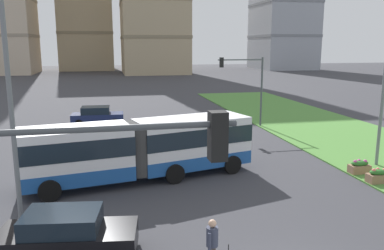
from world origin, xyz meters
name	(u,v)px	position (x,y,z in m)	size (l,w,h in m)	color
articulated_bus	(141,148)	(-3.49, 10.60, 1.65)	(12.02, 5.00, 3.00)	white
car_navy_sedan	(97,116)	(-6.04, 25.78, 0.75)	(4.48, 2.19, 1.58)	#19234C
car_black_sedan	(67,236)	(-6.54, 3.41, 0.75)	(4.61, 2.51, 1.58)	black
pedestrian_crossing	(212,243)	(-2.18, 1.55, 1.00)	(0.36, 0.50, 1.74)	#4C4238
flower_planter_2	(378,176)	(7.96, 7.41, 0.43)	(1.10, 0.56, 0.74)	#937051
flower_planter_3	(359,167)	(7.96, 8.93, 0.43)	(1.10, 0.56, 0.74)	#937051
traffic_light_near_left	(53,229)	(-5.97, -3.00, 4.03)	(4.53, 0.28, 5.77)	#474C51
traffic_light_far_right	(247,79)	(6.27, 22.00, 4.03)	(3.90, 0.28, 5.83)	#474C51
streetlight_left	(9,91)	(-8.50, 6.22, 5.17)	(0.70, 0.28, 9.45)	slate
apartment_tower_eastcentre	(284,5)	(45.08, 99.53, 18.01)	(15.09, 18.12, 35.98)	#9EA3AD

